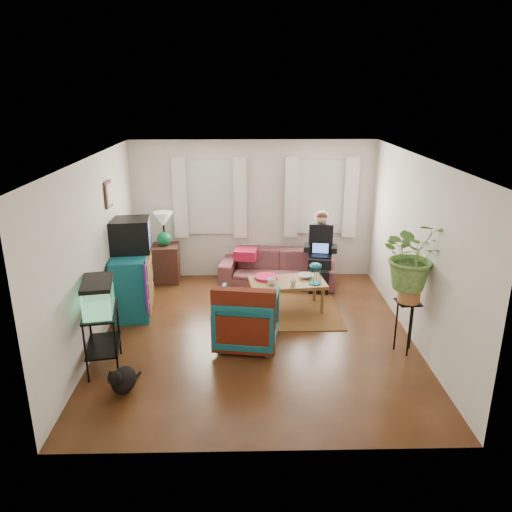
{
  "coord_description": "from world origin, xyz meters",
  "views": [
    {
      "loc": [
        -0.16,
        -6.63,
        3.47
      ],
      "look_at": [
        0.0,
        0.4,
        1.1
      ],
      "focal_mm": 35.0,
      "sensor_mm": 36.0,
      "label": 1
    }
  ],
  "objects_px": {
    "armchair": "(247,316)",
    "plant_stand": "(406,327)",
    "side_table": "(166,263)",
    "sofa": "(278,262)",
    "dresser": "(132,282)",
    "coffee_table": "(287,295)",
    "aquarium_stand": "(103,340)"
  },
  "relations": [
    {
      "from": "armchair",
      "to": "coffee_table",
      "type": "height_order",
      "value": "armchair"
    },
    {
      "from": "aquarium_stand",
      "to": "plant_stand",
      "type": "distance_m",
      "value": 4.04
    },
    {
      "from": "plant_stand",
      "to": "aquarium_stand",
      "type": "bearing_deg",
      "value": -175.27
    },
    {
      "from": "coffee_table",
      "to": "plant_stand",
      "type": "bearing_deg",
      "value": -49.53
    },
    {
      "from": "sofa",
      "to": "coffee_table",
      "type": "relative_size",
      "value": 1.75
    },
    {
      "from": "sofa",
      "to": "plant_stand",
      "type": "xyz_separation_m",
      "value": [
        1.58,
        -2.58,
        -0.04
      ]
    },
    {
      "from": "sofa",
      "to": "armchair",
      "type": "relative_size",
      "value": 2.47
    },
    {
      "from": "sofa",
      "to": "side_table",
      "type": "xyz_separation_m",
      "value": [
        -2.1,
        0.16,
        -0.06
      ]
    },
    {
      "from": "sofa",
      "to": "dresser",
      "type": "xyz_separation_m",
      "value": [
        -2.44,
        -1.15,
        0.08
      ]
    },
    {
      "from": "dresser",
      "to": "coffee_table",
      "type": "relative_size",
      "value": 0.91
    },
    {
      "from": "sofa",
      "to": "dresser",
      "type": "relative_size",
      "value": 1.92
    },
    {
      "from": "sofa",
      "to": "plant_stand",
      "type": "bearing_deg",
      "value": -49.13
    },
    {
      "from": "sofa",
      "to": "aquarium_stand",
      "type": "distance_m",
      "value": 3.81
    },
    {
      "from": "sofa",
      "to": "side_table",
      "type": "relative_size",
      "value": 2.99
    },
    {
      "from": "sofa",
      "to": "armchair",
      "type": "xyz_separation_m",
      "value": [
        -0.59,
        -2.31,
        0.01
      ]
    },
    {
      "from": "side_table",
      "to": "plant_stand",
      "type": "height_order",
      "value": "plant_stand"
    },
    {
      "from": "coffee_table",
      "to": "dresser",
      "type": "bearing_deg",
      "value": 173.36
    },
    {
      "from": "coffee_table",
      "to": "plant_stand",
      "type": "xyz_separation_m",
      "value": [
        1.51,
        -1.42,
        0.12
      ]
    },
    {
      "from": "armchair",
      "to": "plant_stand",
      "type": "relative_size",
      "value": 1.14
    },
    {
      "from": "side_table",
      "to": "coffee_table",
      "type": "distance_m",
      "value": 2.54
    },
    {
      "from": "coffee_table",
      "to": "plant_stand",
      "type": "height_order",
      "value": "plant_stand"
    },
    {
      "from": "dresser",
      "to": "aquarium_stand",
      "type": "bearing_deg",
      "value": -97.03
    },
    {
      "from": "armchair",
      "to": "dresser",
      "type": "bearing_deg",
      "value": -22.99
    },
    {
      "from": "sofa",
      "to": "aquarium_stand",
      "type": "height_order",
      "value": "sofa"
    },
    {
      "from": "dresser",
      "to": "armchair",
      "type": "relative_size",
      "value": 1.29
    },
    {
      "from": "plant_stand",
      "to": "coffee_table",
      "type": "bearing_deg",
      "value": 136.83
    },
    {
      "from": "aquarium_stand",
      "to": "plant_stand",
      "type": "relative_size",
      "value": 1.07
    },
    {
      "from": "sofa",
      "to": "aquarium_stand",
      "type": "relative_size",
      "value": 2.63
    },
    {
      "from": "side_table",
      "to": "dresser",
      "type": "distance_m",
      "value": 1.36
    },
    {
      "from": "dresser",
      "to": "coffee_table",
      "type": "xyz_separation_m",
      "value": [
        2.51,
        -0.01,
        -0.25
      ]
    },
    {
      "from": "coffee_table",
      "to": "armchair",
      "type": "bearing_deg",
      "value": -126.25
    },
    {
      "from": "dresser",
      "to": "side_table",
      "type": "bearing_deg",
      "value": 68.78
    }
  ]
}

